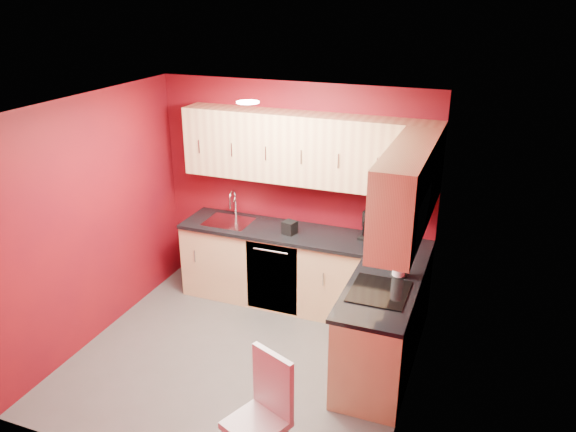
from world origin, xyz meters
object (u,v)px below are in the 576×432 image
Objects in this scene: napkin_holder at (290,228)px; dining_chair at (256,418)px; sink at (229,218)px; paper_towel at (399,263)px; coffee_maker at (369,226)px; microwave at (398,215)px.

napkin_holder is 0.15× the size of dining_chair.
dining_chair is (1.40, -2.40, -0.46)m from sink.
paper_towel is at bearing -17.11° from sink.
sink reaches higher than coffee_maker.
napkin_holder is at bearing -6.26° from sink.
coffee_maker is (-0.48, 1.11, -0.61)m from microwave.
microwave is at bearing -87.53° from paper_towel.
microwave reaches higher than coffee_maker.
coffee_maker is 0.86m from napkin_holder.
dining_chair is at bearing -116.37° from microwave.
dining_chair is at bearing -59.77° from sink.
sink is 1.84× the size of coffee_maker.
microwave reaches higher than dining_chair.
napkin_holder is at bearing -157.98° from coffee_maker.
paper_towel reaches higher than dining_chair.
microwave is at bearing -34.95° from napkin_holder.
dining_chair is (-0.22, -2.51, -0.57)m from coffee_maker.
napkin_holder is (-0.83, -0.19, -0.07)m from coffee_maker.
coffee_maker reaches higher than paper_towel.
sink reaches higher than paper_towel.
paper_towel is at bearing 92.47° from microwave.
paper_towel is at bearing 91.90° from dining_chair.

